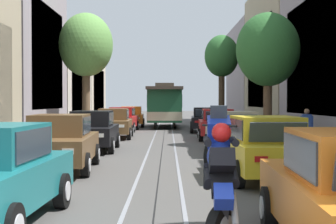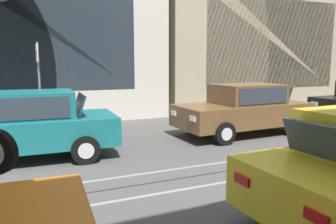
{
  "view_description": "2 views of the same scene",
  "coord_description": "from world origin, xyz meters",
  "views": [
    {
      "loc": [
        0.24,
        -4.72,
        1.94
      ],
      "look_at": [
        0.14,
        24.18,
        1.36
      ],
      "focal_mm": 53.85,
      "sensor_mm": 36.0,
      "label": 1
    },
    {
      "loc": [
        5.36,
        3.31,
        2.19
      ],
      "look_at": [
        -2.45,
        6.74,
        0.92
      ],
      "focal_mm": 34.25,
      "sensor_mm": 36.0,
      "label": 2
    }
  ],
  "objects": [
    {
      "name": "street_sign_post",
      "position": [
        -4.16,
        3.6,
        1.74
      ],
      "size": [
        0.36,
        0.08,
        2.8
      ],
      "color": "slate",
      "rests_on": "ground"
    },
    {
      "name": "parked_car_teal_near_left",
      "position": [
        -2.62,
        3.14,
        0.8
      ],
      "size": [
        2.11,
        4.41,
        1.58
      ],
      "color": "#196B70",
      "rests_on": "ground"
    },
    {
      "name": "parked_car_brown_second_left",
      "position": [
        -2.82,
        9.51,
        0.8
      ],
      "size": [
        2.13,
        4.42,
        1.58
      ],
      "color": "brown",
      "rests_on": "ground"
    }
  ]
}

